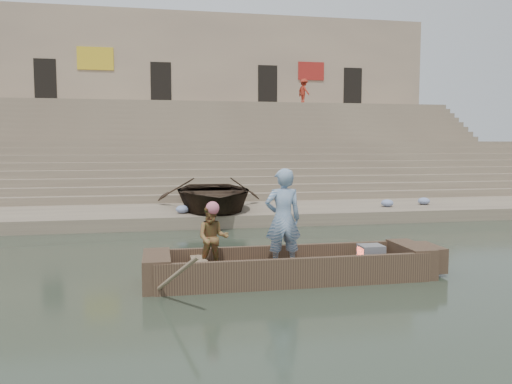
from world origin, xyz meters
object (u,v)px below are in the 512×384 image
object	(u,v)px
standing_man	(283,219)
beached_rowboat	(212,193)
main_rowboat	(290,274)
rowing_man	(213,238)
television	(370,255)
pedestrian	(304,91)

from	to	relation	value
standing_man	beached_rowboat	xyz separation A→B (m)	(-0.54, 7.93, -0.24)
main_rowboat	rowing_man	size ratio (longest dim) A/B	3.94
rowing_man	standing_man	bearing A→B (deg)	5.00
television	standing_man	bearing A→B (deg)	179.51
main_rowboat	standing_man	world-z (taller)	standing_man
pedestrian	main_rowboat	bearing A→B (deg)	144.22
standing_man	rowing_man	distance (m)	1.40
standing_man	television	xyz separation A→B (m)	(1.81, -0.02, -0.78)
standing_man	beached_rowboat	distance (m)	7.95
main_rowboat	standing_man	size ratio (longest dim) A/B	2.56
rowing_man	television	size ratio (longest dim) A/B	2.76
rowing_man	main_rowboat	bearing A→B (deg)	4.72
television	beached_rowboat	xyz separation A→B (m)	(-2.35, 7.95, 0.54)
beached_rowboat	main_rowboat	bearing A→B (deg)	-83.06
main_rowboat	standing_man	bearing A→B (deg)	173.61
television	beached_rowboat	bearing A→B (deg)	106.46
rowing_man	pedestrian	xyz separation A→B (m)	(8.08, 21.72, 5.13)
standing_man	pedestrian	world-z (taller)	pedestrian
rowing_man	pedestrian	world-z (taller)	pedestrian
television	pedestrian	xyz separation A→B (m)	(4.92, 21.81, 5.56)
rowing_man	television	bearing A→B (deg)	6.62
standing_man	main_rowboat	bearing A→B (deg)	173.13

